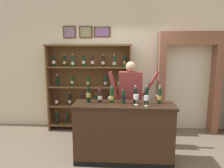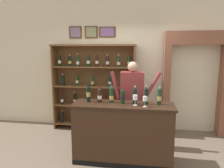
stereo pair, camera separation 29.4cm
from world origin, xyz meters
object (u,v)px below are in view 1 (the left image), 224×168
Objects in this scene: wine_shelf at (89,86)px; wine_glass_left at (136,97)px; tasting_bottle_bianco at (135,95)px; tasting_bottle_grappa at (146,95)px; tasting_bottle_rosso at (123,96)px; shopkeeper at (130,94)px; tasting_bottle_vin_santo at (100,95)px; tasting_bottle_brunello at (112,94)px; wine_glass_spare at (146,99)px; tasting_bottle_prosecco at (160,95)px; tasting_counter at (124,132)px; tasting_bottle_super_tuscan at (88,94)px.

wine_shelf is 1.78m from wine_glass_left.
tasting_bottle_grappa is (0.19, 0.00, -0.00)m from tasting_bottle_bianco.
shopkeeper is at bearing 77.16° from tasting_bottle_rosso.
tasting_bottle_vin_santo is (-0.53, -0.55, 0.10)m from shopkeeper.
wine_shelf is at bearing 131.84° from tasting_bottle_grappa.
tasting_bottle_brunello is 0.20m from tasting_bottle_rosso.
tasting_bottle_bianco is 0.24m from wine_glass_spare.
wine_shelf is at bearing 125.35° from wine_glass_left.
tasting_bottle_rosso is 0.86× the size of tasting_bottle_prosecco.
shopkeeper is 5.38× the size of tasting_bottle_grappa.
tasting_bottle_brunello reaches higher than wine_glass_spare.
shopkeeper reaches higher than tasting_counter.
tasting_bottle_super_tuscan reaches higher than tasting_counter.
shopkeeper is 5.36× the size of tasting_bottle_super_tuscan.
tasting_counter is 0.73m from wine_glass_spare.
tasting_bottle_bianco reaches higher than tasting_counter.
tasting_bottle_rosso is at bearing -102.84° from shopkeeper.
tasting_bottle_vin_santo is (0.41, -1.32, 0.07)m from wine_shelf.
wine_glass_spare is at bearing -51.90° from wine_shelf.
tasting_bottle_vin_santo reaches higher than tasting_counter.
tasting_bottle_grappa reaches higher than tasting_bottle_bianco.
tasting_bottle_super_tuscan is 1.20m from tasting_bottle_prosecco.
tasting_bottle_rosso is 1.55× the size of wine_glass_spare.
tasting_counter is at bearing -59.45° from wine_shelf.
tasting_bottle_brunello reaches higher than wine_glass_left.
tasting_counter is at bearing 162.35° from wine_glass_spare.
tasting_bottle_brunello reaches higher than tasting_bottle_vin_santo.
tasting_bottle_prosecco is at bearing 3.80° from tasting_bottle_grappa.
tasting_bottle_brunello is at bearing 157.19° from tasting_counter.
tasting_bottle_rosso is at bearing -178.14° from tasting_bottle_bianco.
wine_glass_left is (0.41, -0.14, -0.01)m from tasting_bottle_brunello.
shopkeeper reaches higher than tasting_bottle_super_tuscan.
shopkeeper is 0.74m from tasting_bottle_prosecco.
tasting_counter is 0.88m from tasting_bottle_prosecco.
wine_glass_spare is at bearing -21.31° from wine_glass_left.
tasting_bottle_grappa reaches higher than tasting_bottle_prosecco.
tasting_counter is 0.76m from tasting_bottle_vin_santo.
shopkeeper is at bearing 96.99° from tasting_bottle_bianco.
tasting_bottle_grappa is at bearing -65.70° from shopkeeper.
tasting_bottle_bianco is 1.00× the size of tasting_bottle_prosecco.
shopkeeper reaches higher than tasting_bottle_rosso.
wine_shelf reaches higher than tasting_bottle_grappa.
tasting_bottle_bianco is 0.40m from tasting_bottle_prosecco.
tasting_bottle_bianco reaches higher than wine_glass_left.
wine_shelf is 11.89× the size of wine_glass_spare.
tasting_bottle_rosso is at bearing -178.53° from tasting_bottle_grappa.
tasting_bottle_brunello is at bearing 3.31° from tasting_bottle_super_tuscan.
tasting_bottle_prosecco reaches higher than wine_glass_left.
wine_glass_left is at bearing 158.69° from wine_glass_spare.
tasting_bottle_prosecco is 0.41m from wine_glass_left.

